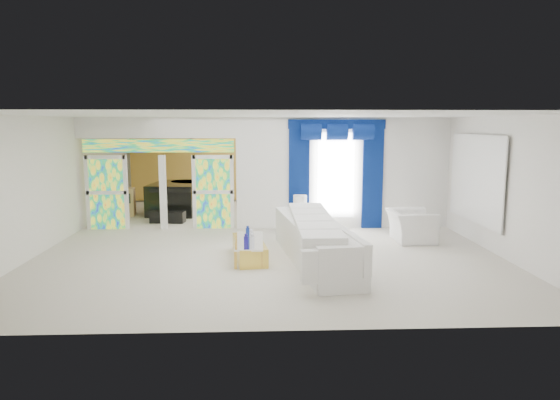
{
  "coord_description": "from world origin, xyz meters",
  "views": [
    {
      "loc": [
        -0.17,
        -12.56,
        2.81
      ],
      "look_at": [
        0.3,
        -1.2,
        1.1
      ],
      "focal_mm": 32.22,
      "sensor_mm": 36.0,
      "label": 1
    }
  ],
  "objects_px": {
    "white_sofa": "(314,242)",
    "grand_piano": "(176,198)",
    "armchair": "(411,226)",
    "console_table": "(311,223)",
    "coffee_table": "(249,249)"
  },
  "relations": [
    {
      "from": "console_table",
      "to": "grand_piano",
      "type": "height_order",
      "value": "grand_piano"
    },
    {
      "from": "white_sofa",
      "to": "console_table",
      "type": "height_order",
      "value": "white_sofa"
    },
    {
      "from": "armchair",
      "to": "grand_piano",
      "type": "distance_m",
      "value": 7.59
    },
    {
      "from": "coffee_table",
      "to": "grand_piano",
      "type": "relative_size",
      "value": 0.89
    },
    {
      "from": "grand_piano",
      "to": "coffee_table",
      "type": "bearing_deg",
      "value": -59.72
    },
    {
      "from": "white_sofa",
      "to": "grand_piano",
      "type": "xyz_separation_m",
      "value": [
        -3.79,
        5.92,
        0.08
      ]
    },
    {
      "from": "coffee_table",
      "to": "grand_piano",
      "type": "bearing_deg",
      "value": 113.44
    },
    {
      "from": "armchair",
      "to": "grand_piano",
      "type": "height_order",
      "value": "grand_piano"
    },
    {
      "from": "console_table",
      "to": "coffee_table",
      "type": "bearing_deg",
      "value": -119.26
    },
    {
      "from": "white_sofa",
      "to": "armchair",
      "type": "distance_m",
      "value": 3.08
    },
    {
      "from": "white_sofa",
      "to": "grand_piano",
      "type": "bearing_deg",
      "value": 114.99
    },
    {
      "from": "white_sofa",
      "to": "console_table",
      "type": "xyz_separation_m",
      "value": [
        0.26,
        3.17,
        -0.22
      ]
    },
    {
      "from": "console_table",
      "to": "grand_piano",
      "type": "distance_m",
      "value": 4.9
    },
    {
      "from": "coffee_table",
      "to": "console_table",
      "type": "distance_m",
      "value": 3.29
    },
    {
      "from": "white_sofa",
      "to": "grand_piano",
      "type": "distance_m",
      "value": 7.03
    }
  ]
}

